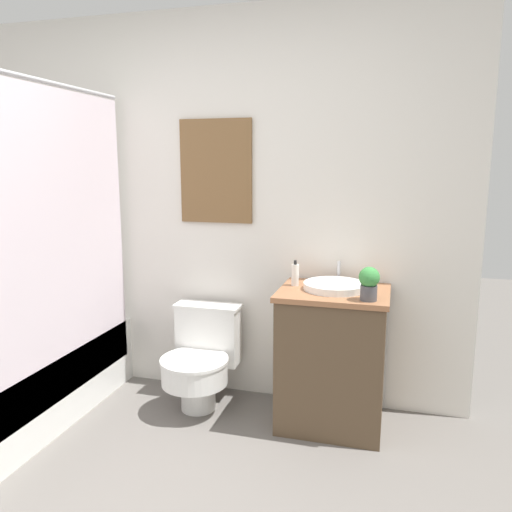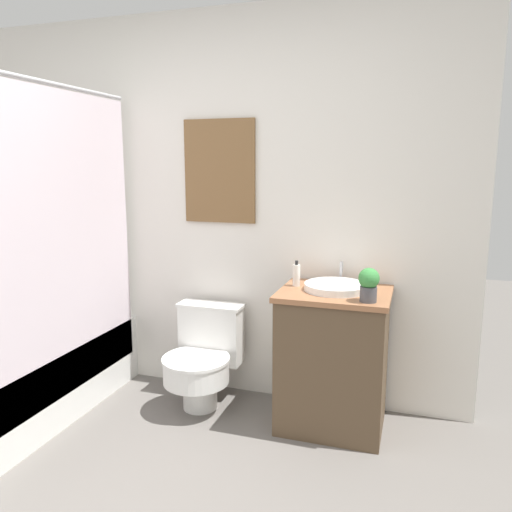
{
  "view_description": "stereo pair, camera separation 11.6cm",
  "coord_description": "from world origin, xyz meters",
  "px_view_note": "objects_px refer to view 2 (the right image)",
  "views": [
    {
      "loc": [
        1.23,
        -1.27,
        1.54
      ],
      "look_at": [
        0.49,
        1.36,
        1.04
      ],
      "focal_mm": 35.0,
      "sensor_mm": 36.0,
      "label": 1
    },
    {
      "loc": [
        1.34,
        -1.23,
        1.54
      ],
      "look_at": [
        0.49,
        1.36,
        1.04
      ],
      "focal_mm": 35.0,
      "sensor_mm": 36.0,
      "label": 2
    }
  ],
  "objects_px": {
    "sink": "(336,287)",
    "potted_plant": "(369,283)",
    "toilet": "(203,357)",
    "soap_bottle": "(296,275)"
  },
  "relations": [
    {
      "from": "toilet",
      "to": "sink",
      "type": "height_order",
      "value": "sink"
    },
    {
      "from": "soap_bottle",
      "to": "potted_plant",
      "type": "distance_m",
      "value": 0.49
    },
    {
      "from": "sink",
      "to": "potted_plant",
      "type": "distance_m",
      "value": 0.29
    },
    {
      "from": "sink",
      "to": "soap_bottle",
      "type": "relative_size",
      "value": 2.56
    },
    {
      "from": "toilet",
      "to": "soap_bottle",
      "type": "distance_m",
      "value": 0.83
    },
    {
      "from": "toilet",
      "to": "soap_bottle",
      "type": "relative_size",
      "value": 4.14
    },
    {
      "from": "toilet",
      "to": "potted_plant",
      "type": "height_order",
      "value": "potted_plant"
    },
    {
      "from": "sink",
      "to": "potted_plant",
      "type": "xyz_separation_m",
      "value": [
        0.2,
        -0.19,
        0.08
      ]
    },
    {
      "from": "toilet",
      "to": "sink",
      "type": "bearing_deg",
      "value": 0.93
    },
    {
      "from": "toilet",
      "to": "potted_plant",
      "type": "relative_size",
      "value": 3.5
    }
  ]
}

